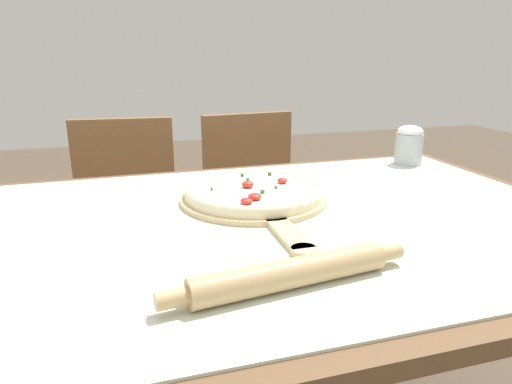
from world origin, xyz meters
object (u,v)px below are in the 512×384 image
Objects in this scene: pizza at (252,190)px; chair_left at (127,219)px; pizza_peel at (255,200)px; flour_cup at (409,145)px; chair_right at (256,207)px; rolling_pin at (291,273)px.

chair_left is (-0.29, 0.71, -0.30)m from pizza.
flour_cup is at bearing 22.15° from pizza_peel.
chair_left and chair_right have the same top height.
rolling_pin is at bearing -109.29° from chair_right.
chair_left is at bearing 174.68° from chair_right.
pizza is at bearing -159.47° from flour_cup.
rolling_pin is 0.89m from flour_cup.
rolling_pin reaches higher than pizza_peel.
pizza_peel is 0.59× the size of chair_right.
pizza is 0.61m from flour_cup.
chair_right is at bearing 72.83° from pizza.
chair_left reaches higher than rolling_pin.
rolling_pin is at bearing -72.70° from chair_left.
rolling_pin is 1.20m from chair_right.
chair_right is at bearing 76.03° from rolling_pin.
flour_cup reaches higher than pizza.
pizza_peel is 0.40m from rolling_pin.
rolling_pin is at bearing -135.10° from flour_cup.
chair_left reaches higher than pizza.
pizza is at bearing -112.49° from chair_right.
pizza is 0.80m from chair_right.
pizza_peel is 0.59× the size of chair_left.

